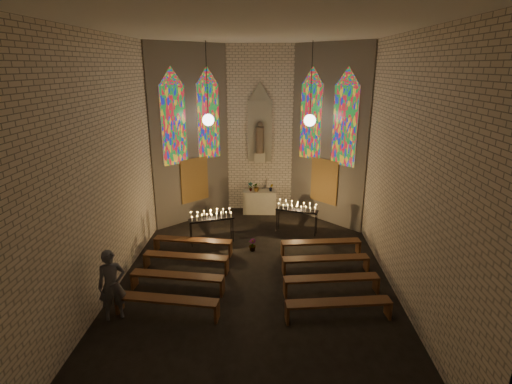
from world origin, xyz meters
TOP-DOWN VIEW (x-y plane):
  - floor at (0.00, 0.00)m, footprint 12.00×12.00m
  - room at (-0.00, 3.37)m, footprint 8.22×12.43m
  - altar at (0.00, 5.45)m, footprint 1.40×0.60m
  - flower_vase_left at (-0.39, 5.44)m, footprint 0.22×0.15m
  - flower_vase_center at (-0.12, 5.40)m, footprint 0.38×0.34m
  - flower_vase_right at (0.50, 5.43)m, footprint 0.20×0.17m
  - aisle_flower_pot at (-0.15, 1.69)m, footprint 0.30×0.30m
  - votive_stand_left at (-1.64, 2.30)m, footprint 1.64×0.89m
  - votive_stand_right at (1.48, 3.33)m, footprint 1.63×0.80m
  - pew_left_0 at (-2.18, 1.44)m, footprint 2.70×0.68m
  - pew_right_0 at (2.18, 1.44)m, footprint 2.70×0.68m
  - pew_left_1 at (-2.18, 0.24)m, footprint 2.70×0.68m
  - pew_right_1 at (2.18, 0.24)m, footprint 2.70×0.68m
  - pew_left_2 at (-2.18, -0.96)m, footprint 2.70×0.68m
  - pew_right_2 at (2.18, -0.96)m, footprint 2.70×0.68m
  - pew_left_3 at (-2.18, -2.16)m, footprint 2.70×0.68m
  - pew_right_3 at (2.18, -2.16)m, footprint 2.70×0.68m
  - visitor at (-3.50, -2.26)m, footprint 0.80×0.68m

SIDE VIEW (x-z plane):
  - floor at x=0.00m, z-range 0.00..0.00m
  - aisle_flower_pot at x=-0.15m, z-range 0.00..0.43m
  - pew_left_0 at x=-2.18m, z-range 0.16..0.67m
  - pew_right_0 at x=2.18m, z-range 0.16..0.67m
  - pew_left_1 at x=-2.18m, z-range 0.16..0.67m
  - pew_right_1 at x=2.18m, z-range 0.16..0.67m
  - pew_left_2 at x=-2.18m, z-range 0.16..0.67m
  - pew_right_2 at x=2.18m, z-range 0.16..0.67m
  - pew_left_3 at x=-2.18m, z-range 0.16..0.67m
  - pew_right_3 at x=2.18m, z-range 0.16..0.67m
  - altar at x=0.00m, z-range 0.00..1.00m
  - visitor at x=-3.50m, z-range 0.00..1.85m
  - votive_stand_right at x=1.48m, z-range 0.42..1.58m
  - votive_stand_left at x=-1.64m, z-range 0.42..1.60m
  - flower_vase_right at x=0.50m, z-range 1.00..1.34m
  - flower_vase_left at x=-0.39m, z-range 1.00..1.39m
  - flower_vase_center at x=-0.12m, z-range 1.00..1.39m
  - room at x=0.00m, z-range 0.21..7.22m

